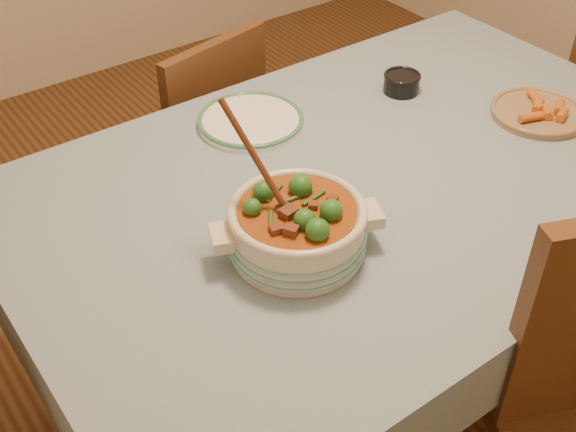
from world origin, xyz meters
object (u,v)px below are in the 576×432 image
Objects in this scene: dining_table at (368,204)px; white_plate at (251,121)px; stew_casserole at (297,225)px; fried_plate at (538,111)px; chair_far at (199,137)px; condiment_bowl at (402,82)px.

white_plate is (-0.11, 0.34, 0.10)m from dining_table.
stew_casserole reaches higher than fried_plate.
chair_far is at bearing 80.67° from white_plate.
chair_far is (0.07, 0.42, -0.30)m from white_plate.
stew_casserole is (-0.30, -0.12, 0.16)m from dining_table.
chair_far is (0.26, 0.88, -0.35)m from stew_casserole.
chair_far reaches higher than condiment_bowl.
dining_table is 2.02× the size of chair_far.
fried_plate is 0.38× the size of chair_far.
white_plate is at bearing 67.08° from stew_casserole.
stew_casserole is 1.09× the size of white_plate.
white_plate reaches higher than dining_table.
condiment_bowl is at bearing 112.35° from chair_far.
stew_casserole is 0.72m from condiment_bowl.
condiment_bowl is 0.71m from chair_far.
chair_far is (-0.04, 0.76, -0.19)m from dining_table.
condiment_bowl is at bearing 29.96° from stew_casserole.
stew_casserole is 0.50m from white_plate.
stew_casserole reaches higher than dining_table.
chair_far reaches higher than white_plate.
condiment_bowl is at bearing 37.12° from dining_table.
stew_casserole is 0.82m from fried_plate.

